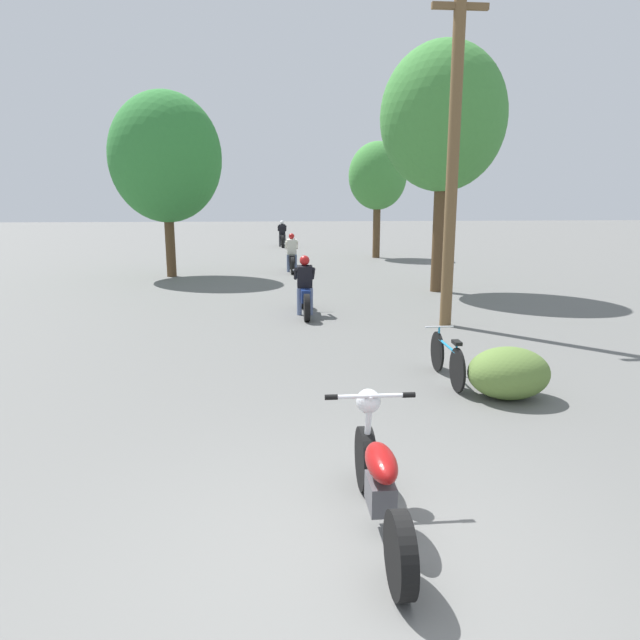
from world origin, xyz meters
The scene contains 11 objects.
ground_plane centered at (0.00, 0.00, 0.00)m, with size 120.00×120.00×0.00m, color #60605E.
utility_pole centered at (3.01, 7.76, 3.48)m, with size 1.10×0.24×6.78m.
roadside_tree_right_near centered at (4.06, 12.12, 4.73)m, with size 3.42×3.08×6.73m.
roadside_tree_right_far centered at (4.02, 21.42, 3.51)m, with size 2.52×2.27×5.00m.
roadside_tree_left centered at (-4.03, 15.94, 3.90)m, with size 3.65×3.29×6.02m.
roadside_bush centered at (2.51, 3.34, 0.35)m, with size 1.10×0.88×0.70m.
motorcycle_foreground centered at (0.21, 0.42, 0.42)m, with size 0.79×2.04×1.00m.
motorcycle_rider_lead centered at (0.12, 9.15, 0.52)m, with size 0.50×2.09×1.36m.
motorcycle_rider_mid centered at (0.10, 16.86, 0.52)m, with size 0.50×2.06×1.38m.
motorcycle_rider_far centered at (-0.03, 27.63, 0.53)m, with size 0.50×2.18×1.40m.
bicycle_parked centered at (1.91, 4.13, 0.34)m, with size 0.44×1.60×0.73m.
Camera 1 is at (-0.62, -3.72, 2.66)m, focal length 32.00 mm.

